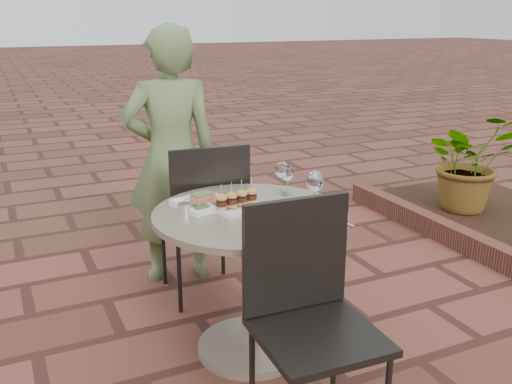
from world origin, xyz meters
name	(u,v)px	position (x,y,z in m)	size (l,w,h in m)	color
ground	(301,338)	(0.00, 0.00, 0.00)	(60.00, 60.00, 0.00)	brown
cafe_table	(250,261)	(-0.28, 0.01, 0.48)	(0.90, 0.90, 0.73)	gray
chair_far	(206,210)	(-0.28, 0.61, 0.55)	(0.46, 0.46, 0.93)	black
chair_near	(307,301)	(-0.30, -0.55, 0.55)	(0.46, 0.46, 0.93)	black
diner	(171,157)	(-0.36, 0.99, 0.78)	(0.57, 0.37, 1.55)	#5C723F
plate_salmon	(203,203)	(-0.45, 0.18, 0.75)	(0.29, 0.29, 0.06)	white
plate_sliders	(237,203)	(-0.33, 0.07, 0.76)	(0.25, 0.25, 0.14)	white
plate_tuna	(288,219)	(-0.19, -0.19, 0.74)	(0.24, 0.24, 0.03)	white
wine_glass_right	(315,182)	(0.00, -0.09, 0.86)	(0.08, 0.08, 0.19)	white
wine_glass_mid	(282,170)	(-0.01, 0.22, 0.84)	(0.07, 0.07, 0.16)	white
wine_glass_far	(287,174)	(0.00, 0.18, 0.83)	(0.06, 0.06, 0.15)	white
steel_ramekin	(185,208)	(-0.56, 0.12, 0.75)	(0.06, 0.06, 0.05)	silver
cutlery_set	(333,221)	(-0.01, -0.26, 0.73)	(0.10, 0.22, 0.00)	silver
planter_curb	(488,251)	(1.60, 0.30, 0.07)	(0.12, 3.00, 0.15)	brown
potted_plant_a	(469,161)	(2.15, 1.07, 0.46)	(0.73, 0.63, 0.81)	#33662D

